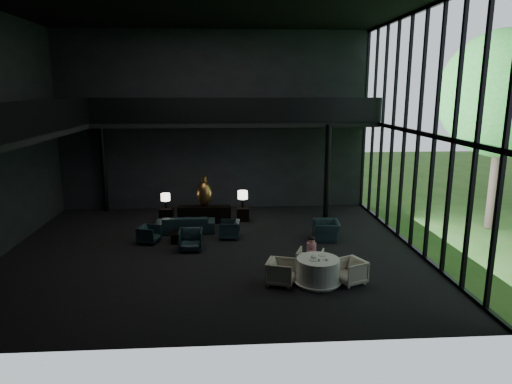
{
  "coord_description": "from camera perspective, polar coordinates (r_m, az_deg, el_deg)",
  "views": [
    {
      "loc": [
        0.51,
        -14.91,
        5.39
      ],
      "look_at": [
        1.52,
        0.5,
        1.94
      ],
      "focal_mm": 32.0,
      "sensor_mm": 36.0,
      "label": 1
    }
  ],
  "objects": [
    {
      "name": "coffee_cup",
      "position": [
        12.97,
        8.83,
        -8.3
      ],
      "size": [
        0.12,
        0.12,
        0.07
      ],
      "primitive_type": "cylinder",
      "rotation": [
        0.0,
        0.0,
        -0.39
      ],
      "color": "white",
      "rests_on": "saucer"
    },
    {
      "name": "dining_chair_north",
      "position": [
        14.04,
        6.78,
        -8.42
      ],
      "size": [
        0.92,
        0.89,
        0.75
      ],
      "primitive_type": "imported",
      "rotation": [
        0.0,
        0.0,
        2.79
      ],
      "color": "beige",
      "rests_on": "floor"
    },
    {
      "name": "saucer",
      "position": [
        13.06,
        8.65,
        -8.33
      ],
      "size": [
        0.2,
        0.2,
        0.01
      ],
      "primitive_type": "cylinder",
      "rotation": [
        0.0,
        0.0,
        -0.31
      ],
      "color": "white",
      "rests_on": "dining_table"
    },
    {
      "name": "railing_back",
      "position": [
        18.93,
        -2.32,
        10.2
      ],
      "size": [
        12.0,
        0.06,
        1.0
      ],
      "primitive_type": "cube",
      "color": "black",
      "rests_on": "mezzanine_back"
    },
    {
      "name": "cereal_bowl",
      "position": [
        13.11,
        7.24,
        -8.02
      ],
      "size": [
        0.18,
        0.18,
        0.09
      ],
      "primitive_type": "ellipsoid",
      "color": "white",
      "rests_on": "dining_table"
    },
    {
      "name": "ceiling",
      "position": [
        15.14,
        -6.11,
        22.46
      ],
      "size": [
        14.0,
        12.0,
        0.02
      ],
      "primitive_type": "cube",
      "color": "black",
      "rests_on": "ground"
    },
    {
      "name": "bronze_urn",
      "position": [
        19.04,
        -6.49,
        -0.14
      ],
      "size": [
        0.66,
        0.66,
        1.22
      ],
      "color": "olive",
      "rests_on": "console"
    },
    {
      "name": "table_lamp_left",
      "position": [
        19.22,
        -11.24,
        -0.71
      ],
      "size": [
        0.37,
        0.37,
        0.63
      ],
      "color": "black",
      "rests_on": "side_table_left"
    },
    {
      "name": "cream_pot",
      "position": [
        12.91,
        7.89,
        -8.43
      ],
      "size": [
        0.06,
        0.06,
        0.06
      ],
      "primitive_type": "cylinder",
      "rotation": [
        0.0,
        0.0,
        -0.2
      ],
      "color": "#99999E",
      "rests_on": "dining_table"
    },
    {
      "name": "plate_a",
      "position": [
        12.98,
        7.26,
        -8.41
      ],
      "size": [
        0.3,
        0.3,
        0.02
      ],
      "primitive_type": "cylinder",
      "rotation": [
        0.0,
        0.0,
        0.16
      ],
      "color": "white",
      "rests_on": "dining_table"
    },
    {
      "name": "sofa",
      "position": [
        17.87,
        -8.8,
        -3.5
      ],
      "size": [
        2.47,
        0.77,
        0.96
      ],
      "primitive_type": "imported",
      "rotation": [
        0.0,
        0.0,
        3.16
      ],
      "color": "#182C33",
      "rests_on": "floor"
    },
    {
      "name": "curtain_wall",
      "position": [
        16.3,
        19.67,
        6.98
      ],
      "size": [
        0.2,
        12.0,
        8.0
      ],
      "primitive_type": null,
      "color": "black",
      "rests_on": "ground"
    },
    {
      "name": "plate_b",
      "position": [
        13.36,
        8.3,
        -7.82
      ],
      "size": [
        0.24,
        0.24,
        0.02
      ],
      "primitive_type": "cylinder",
      "rotation": [
        0.0,
        0.0,
        -0.02
      ],
      "color": "white",
      "rests_on": "dining_table"
    },
    {
      "name": "tree_near",
      "position": [
        19.9,
        28.58,
        10.65
      ],
      "size": [
        4.8,
        4.8,
        7.65
      ],
      "color": "#382D23",
      "rests_on": "garden_ground"
    },
    {
      "name": "child",
      "position": [
        14.04,
        6.95,
        -6.74
      ],
      "size": [
        0.29,
        0.29,
        0.63
      ],
      "rotation": [
        0.0,
        0.0,
        3.14
      ],
      "color": "beige",
      "rests_on": "dining_chair_north"
    },
    {
      "name": "column_nw",
      "position": [
        21.6,
        -18.52,
        2.92
      ],
      "size": [
        0.24,
        0.24,
        4.0
      ],
      "primitive_type": "cylinder",
      "color": "black",
      "rests_on": "floor"
    },
    {
      "name": "floor",
      "position": [
        15.86,
        -5.43,
        -7.32
      ],
      "size": [
        14.0,
        12.0,
        0.02
      ],
      "primitive_type": "cube",
      "color": "black",
      "rests_on": "ground"
    },
    {
      "name": "lounge_armchair_south",
      "position": [
        15.87,
        -8.15,
        -5.76
      ],
      "size": [
        0.84,
        0.79,
        0.85
      ],
      "primitive_type": "imported",
      "rotation": [
        0.0,
        0.0,
        -0.02
      ],
      "color": "black",
      "rests_on": "floor"
    },
    {
      "name": "railing_left",
      "position": [
        15.91,
        -24.31,
        8.66
      ],
      "size": [
        0.06,
        12.0,
        1.0
      ],
      "primitive_type": "cube",
      "color": "black",
      "rests_on": "mezzanine_left"
    },
    {
      "name": "dining_chair_west",
      "position": [
        13.12,
        3.13,
        -9.83
      ],
      "size": [
        0.9,
        0.93,
        0.77
      ],
      "primitive_type": "imported",
      "rotation": [
        0.0,
        0.0,
        1.26
      ],
      "color": "#ACA59E",
      "rests_on": "floor"
    },
    {
      "name": "side_table_right",
      "position": [
        19.28,
        -1.65,
        -2.77
      ],
      "size": [
        0.51,
        0.51,
        0.56
      ],
      "primitive_type": "cube",
      "color": "black",
      "rests_on": "floor"
    },
    {
      "name": "table_lamp_right",
      "position": [
        19.16,
        -1.68,
        -0.45
      ],
      "size": [
        0.42,
        0.42,
        0.7
      ],
      "color": "black",
      "rests_on": "side_table_right"
    },
    {
      "name": "lounge_armchair_west",
      "position": [
        16.92,
        -13.23,
        -5.22
      ],
      "size": [
        0.72,
        0.74,
        0.62
      ],
      "primitive_type": "imported",
      "rotation": [
        0.0,
        0.0,
        1.27
      ],
      "color": "#112538",
      "rests_on": "floor"
    },
    {
      "name": "wall_back",
      "position": [
        20.96,
        -5.21,
        8.75
      ],
      "size": [
        14.0,
        0.04,
        8.0
      ],
      "primitive_type": "cube",
      "color": "black",
      "rests_on": "ground"
    },
    {
      "name": "wall_front",
      "position": [
        9.03,
        -6.97,
        3.66
      ],
      "size": [
        14.0,
        0.04,
        8.0
      ],
      "primitive_type": "cube",
      "color": "black",
      "rests_on": "ground"
    },
    {
      "name": "window_armchair",
      "position": [
        17.02,
        8.77,
        -4.43
      ],
      "size": [
        0.76,
        1.08,
        0.9
      ],
      "primitive_type": "imported",
      "rotation": [
        0.0,
        0.0,
        -1.67
      ],
      "color": "black",
      "rests_on": "floor"
    },
    {
      "name": "mezzanine_left",
      "position": [
        16.33,
        -27.43,
        6.31
      ],
      "size": [
        2.0,
        12.0,
        0.25
      ],
      "primitive_type": "cube",
      "color": "black",
      "rests_on": "wall_left"
    },
    {
      "name": "lounge_armchair_east",
      "position": [
        17.0,
        -3.35,
        -4.66
      ],
      "size": [
        0.71,
        0.75,
        0.71
      ],
      "primitive_type": "imported",
      "rotation": [
        0.0,
        0.0,
        -1.66
      ],
      "color": "black",
      "rests_on": "floor"
    },
    {
      "name": "coffee_table",
      "position": [
        16.93,
        -9.11,
        -5.5
      ],
      "size": [
        0.82,
        0.82,
        0.35
      ],
      "primitive_type": "cube",
      "rotation": [
        0.0,
        0.0,
        0.03
      ],
      "color": "black",
      "rests_on": "floor"
    },
    {
      "name": "dining_table",
      "position": [
        13.25,
        7.73,
        -9.97
      ],
      "size": [
        1.37,
        1.37,
        0.75
      ],
      "color": "white",
      "rests_on": "floor"
    },
    {
      "name": "mezzanine_back",
      "position": [
        19.96,
        -2.38,
        8.6
      ],
      "size": [
        12.0,
        2.0,
        0.25
      ],
      "primitive_type": "cube",
      "color": "black",
      "rests_on": "wall_back"
    },
    {
      "name": "column_ne",
      "position": [
        19.68,
        8.89,
        2.53
      ],
      "size": [
        0.24,
        0.24,
        4.0
      ],
      "primitive_type": "cylinder",
      "color": "black",
      "rests_on": "floor"
    },
    {
      "name": "console",
      "position": [
        19.07,
        -6.45,
        -2.81
      ],
      "size": [
        2.19,
        0.5,
        0.7
      ],
      "primitive_type": "cube",
      "color": "black",
      "rests_on": "floor"
    },
    {
      "name": "side_table_left",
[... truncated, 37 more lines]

